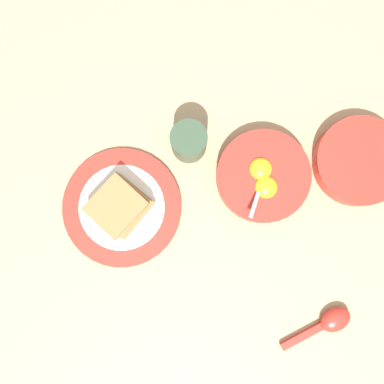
{
  "coord_description": "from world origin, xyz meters",
  "views": [
    {
      "loc": [
        -0.09,
        -0.09,
        0.86
      ],
      "look_at": [
        -0.15,
        -0.1,
        0.02
      ],
      "focal_mm": 42.0,
      "sensor_mm": 36.0,
      "label": 1
    }
  ],
  "objects_px": {
    "toast_plate": "(122,207)",
    "egg_bowl": "(263,177)",
    "congee_bowl": "(359,161)",
    "soup_spoon": "(330,323)",
    "drinking_cup": "(189,142)",
    "toast_sandwich": "(119,206)"
  },
  "relations": [
    {
      "from": "toast_plate",
      "to": "egg_bowl",
      "type": "bearing_deg",
      "value": 108.03
    },
    {
      "from": "egg_bowl",
      "to": "congee_bowl",
      "type": "distance_m",
      "value": 0.18
    },
    {
      "from": "egg_bowl",
      "to": "congee_bowl",
      "type": "xyz_separation_m",
      "value": [
        -0.05,
        0.18,
        -0.0
      ]
    },
    {
      "from": "toast_plate",
      "to": "soup_spoon",
      "type": "relative_size",
      "value": 1.7
    },
    {
      "from": "soup_spoon",
      "to": "drinking_cup",
      "type": "height_order",
      "value": "drinking_cup"
    },
    {
      "from": "congee_bowl",
      "to": "drinking_cup",
      "type": "height_order",
      "value": "drinking_cup"
    },
    {
      "from": "egg_bowl",
      "to": "drinking_cup",
      "type": "xyz_separation_m",
      "value": [
        -0.05,
        -0.14,
        0.03
      ]
    },
    {
      "from": "egg_bowl",
      "to": "toast_sandwich",
      "type": "bearing_deg",
      "value": -72.38
    },
    {
      "from": "egg_bowl",
      "to": "toast_sandwich",
      "type": "distance_m",
      "value": 0.27
    },
    {
      "from": "egg_bowl",
      "to": "congee_bowl",
      "type": "relative_size",
      "value": 1.03
    },
    {
      "from": "egg_bowl",
      "to": "soup_spoon",
      "type": "xyz_separation_m",
      "value": [
        0.26,
        0.15,
        -0.01
      ]
    },
    {
      "from": "toast_plate",
      "to": "congee_bowl",
      "type": "distance_m",
      "value": 0.46
    },
    {
      "from": "toast_sandwich",
      "to": "soup_spoon",
      "type": "relative_size",
      "value": 0.96
    },
    {
      "from": "soup_spoon",
      "to": "drinking_cup",
      "type": "distance_m",
      "value": 0.42
    },
    {
      "from": "toast_plate",
      "to": "congee_bowl",
      "type": "bearing_deg",
      "value": 106.77
    },
    {
      "from": "toast_plate",
      "to": "drinking_cup",
      "type": "height_order",
      "value": "drinking_cup"
    },
    {
      "from": "egg_bowl",
      "to": "congee_bowl",
      "type": "bearing_deg",
      "value": 104.91
    },
    {
      "from": "egg_bowl",
      "to": "toast_plate",
      "type": "bearing_deg",
      "value": -71.97
    },
    {
      "from": "toast_plate",
      "to": "toast_sandwich",
      "type": "bearing_deg",
      "value": -131.22
    },
    {
      "from": "egg_bowl",
      "to": "toast_plate",
      "type": "distance_m",
      "value": 0.27
    },
    {
      "from": "soup_spoon",
      "to": "toast_plate",
      "type": "bearing_deg",
      "value": -112.94
    },
    {
      "from": "toast_sandwich",
      "to": "congee_bowl",
      "type": "xyz_separation_m",
      "value": [
        -0.13,
        0.44,
        -0.01
      ]
    }
  ]
}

